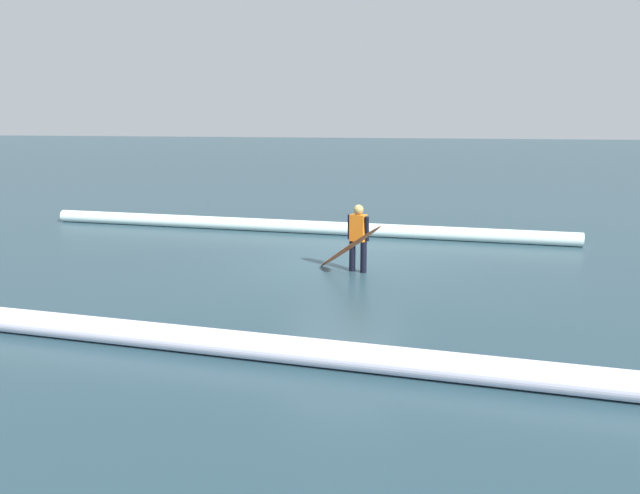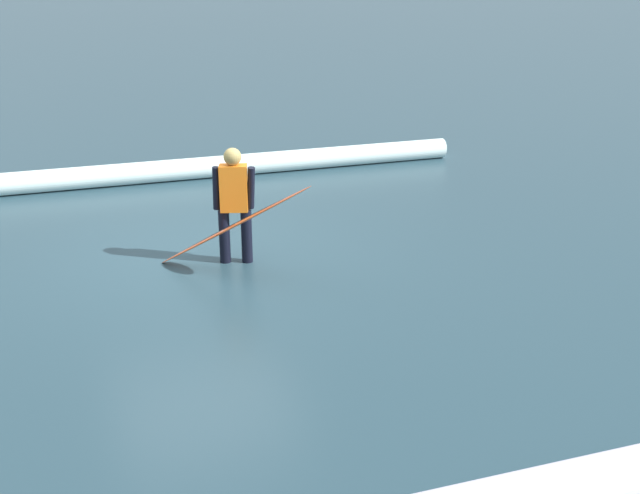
# 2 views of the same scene
# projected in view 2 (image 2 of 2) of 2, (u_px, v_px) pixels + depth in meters

# --- Properties ---
(ground_plane) EXTENTS (178.14, 178.14, 0.00)m
(ground_plane) POSITION_uv_depth(u_px,v_px,m) (197.00, 254.00, 10.12)
(ground_plane) COLOR #253F4A
(surfer) EXTENTS (0.49, 0.31, 1.49)m
(surfer) POSITION_uv_depth(u_px,v_px,m) (234.00, 200.00, 9.57)
(surfer) COLOR black
(surfer) RESTS_ON ground_plane
(surfboard) EXTENTS (1.69, 1.59, 1.26)m
(surfboard) POSITION_uv_depth(u_px,v_px,m) (233.00, 226.00, 9.27)
(surfboard) COLOR #E55926
(surfboard) RESTS_ON ground_plane
(wave_crest_foreground) EXTENTS (15.80, 1.15, 0.37)m
(wave_crest_foreground) POSITION_uv_depth(u_px,v_px,m) (14.00, 183.00, 12.66)
(wave_crest_foreground) COLOR white
(wave_crest_foreground) RESTS_ON ground_plane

